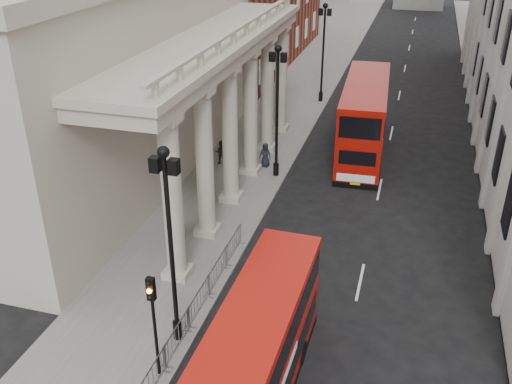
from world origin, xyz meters
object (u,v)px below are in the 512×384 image
at_px(lamp_post_south, 170,236).
at_px(bus_near, 258,352).
at_px(bus_far, 364,117).
at_px(pedestrian_b, 221,152).
at_px(traffic_light, 153,309).
at_px(pedestrian_a, 176,231).
at_px(lamp_post_mid, 277,103).
at_px(lamp_post_north, 323,46).
at_px(pedestrian_c, 265,155).

height_order(lamp_post_south, bus_near, lamp_post_south).
relative_size(bus_far, pedestrian_b, 7.48).
distance_m(traffic_light, bus_near, 3.95).
xyz_separation_m(traffic_light, pedestrian_a, (-2.84, 8.37, -2.11)).
height_order(lamp_post_south, pedestrian_a, lamp_post_south).
distance_m(lamp_post_mid, pedestrian_b, 5.73).
bearing_deg(lamp_post_north, pedestrian_b, -104.83).
bearing_deg(pedestrian_a, traffic_light, -92.51).
bearing_deg(bus_near, lamp_post_north, 97.49).
relative_size(lamp_post_north, pedestrian_a, 4.77).
relative_size(lamp_post_mid, bus_far, 0.70).
xyz_separation_m(lamp_post_south, bus_far, (4.80, 21.45, -2.27)).
distance_m(lamp_post_south, bus_far, 22.10).
relative_size(lamp_post_mid, traffic_light, 1.93).
height_order(traffic_light, pedestrian_a, traffic_light).
xyz_separation_m(traffic_light, bus_far, (4.70, 23.47, -0.46)).
bearing_deg(lamp_post_mid, pedestrian_c, 132.36).
bearing_deg(lamp_post_mid, pedestrian_a, -105.87).
bearing_deg(pedestrian_b, lamp_post_south, 89.64).
bearing_deg(lamp_post_mid, pedestrian_b, 168.56).
distance_m(bus_near, pedestrian_b, 20.52).
bearing_deg(pedestrian_c, bus_near, -72.19).
bearing_deg(pedestrian_a, bus_far, 42.19).
xyz_separation_m(lamp_post_mid, pedestrian_b, (-4.02, 0.81, -4.00)).
distance_m(pedestrian_a, pedestrian_c, 10.90).
bearing_deg(pedestrian_c, lamp_post_north, 89.42).
relative_size(traffic_light, bus_near, 0.45).
relative_size(lamp_post_north, bus_near, 0.87).
bearing_deg(pedestrian_a, pedestrian_c, 59.63).
relative_size(lamp_post_north, bus_far, 0.70).
height_order(bus_far, pedestrian_c, bus_far).
xyz_separation_m(traffic_light, pedestrian_b, (-4.12, 18.83, -2.19)).
relative_size(bus_near, bus_far, 0.81).
distance_m(pedestrian_a, pedestrian_b, 10.54).
relative_size(lamp_post_south, traffic_light, 1.93).
relative_size(lamp_post_south, pedestrian_a, 4.77).
bearing_deg(lamp_post_north, bus_far, -65.54).
xyz_separation_m(lamp_post_mid, lamp_post_north, (0.00, 16.00, 0.00)).
height_order(pedestrian_b, pedestrian_c, pedestrian_c).
height_order(lamp_post_south, pedestrian_c, lamp_post_south).
bearing_deg(lamp_post_north, pedestrian_a, -96.10).
bearing_deg(bus_far, pedestrian_c, -146.38).
relative_size(lamp_post_south, bus_far, 0.70).
bearing_deg(bus_near, lamp_post_mid, 103.19).
bearing_deg(bus_far, pedestrian_b, -155.34).
distance_m(traffic_light, pedestrian_b, 19.40).
bearing_deg(bus_near, pedestrian_c, 105.38).
bearing_deg(pedestrian_c, bus_far, 40.03).
distance_m(lamp_post_north, pedestrian_a, 26.09).
height_order(bus_near, pedestrian_a, bus_near).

